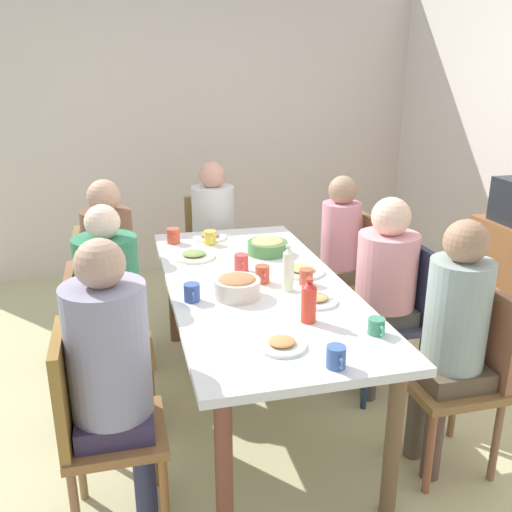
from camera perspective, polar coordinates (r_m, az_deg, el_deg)
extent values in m
plane|color=#C0BC8A|center=(3.34, 0.00, -14.94)|extent=(5.83, 5.83, 0.00)
cube|color=beige|center=(5.25, -6.75, 12.68)|extent=(0.12, 4.40, 2.60)
cube|color=silver|center=(2.99, 0.00, -3.08)|extent=(2.05, 0.92, 0.04)
cylinder|color=brown|center=(3.93, -8.40, -3.75)|extent=(0.07, 0.07, 0.72)
cylinder|color=brown|center=(2.34, -3.26, -21.08)|extent=(0.07, 0.07, 0.72)
cylinder|color=brown|center=(4.05, 1.76, -2.84)|extent=(0.07, 0.07, 0.72)
cylinder|color=brown|center=(2.53, 13.74, -18.02)|extent=(0.07, 0.07, 0.72)
cube|color=olive|center=(3.66, -14.30, -4.52)|extent=(0.40, 0.40, 0.04)
cylinder|color=#905840|center=(3.92, -16.55, -6.77)|extent=(0.04, 0.04, 0.43)
cylinder|color=brown|center=(3.61, -16.72, -9.06)|extent=(0.04, 0.04, 0.43)
cylinder|color=olive|center=(3.91, -11.56, -6.39)|extent=(0.04, 0.04, 0.43)
cylinder|color=olive|center=(3.60, -11.27, -8.65)|extent=(0.04, 0.04, 0.43)
cube|color=olive|center=(3.59, -17.47, -1.29)|extent=(0.38, 0.04, 0.45)
cylinder|color=#2C3853|center=(3.82, -12.55, -6.90)|extent=(0.09, 0.09, 0.45)
cylinder|color=#2F3056|center=(3.68, -12.45, -7.96)|extent=(0.09, 0.09, 0.45)
cube|color=#2C3648|center=(3.64, -14.38, -3.66)|extent=(0.30, 0.30, 0.10)
cylinder|color=brown|center=(3.54, -14.76, 0.70)|extent=(0.30, 0.30, 0.48)
sphere|color=tan|center=(3.45, -15.21, 5.91)|extent=(0.20, 0.20, 0.20)
cube|color=olive|center=(3.04, -14.20, -9.54)|extent=(0.40, 0.40, 0.04)
cylinder|color=olive|center=(3.31, -16.91, -11.80)|extent=(0.04, 0.04, 0.43)
cylinder|color=olive|center=(3.02, -17.15, -15.04)|extent=(0.04, 0.04, 0.43)
cylinder|color=olive|center=(3.30, -10.91, -11.36)|extent=(0.04, 0.04, 0.43)
cylinder|color=olive|center=(3.01, -10.49, -14.57)|extent=(0.04, 0.04, 0.43)
cube|color=#95593B|center=(2.95, -18.07, -5.76)|extent=(0.38, 0.04, 0.45)
cylinder|color=brown|center=(3.22, -12.09, -12.11)|extent=(0.09, 0.09, 0.45)
cylinder|color=brown|center=(3.08, -11.95, -13.61)|extent=(0.09, 0.09, 0.45)
cube|color=brown|center=(3.02, -14.30, -8.53)|extent=(0.30, 0.30, 0.10)
cylinder|color=#2D7851|center=(2.89, -14.79, -3.08)|extent=(0.31, 0.31, 0.52)
sphere|color=#F9D7BE|center=(2.78, -15.36, 3.34)|extent=(0.17, 0.17, 0.17)
cube|color=#32374B|center=(3.36, 12.74, -6.58)|extent=(0.40, 0.40, 0.04)
cylinder|color=#303C4D|center=(3.41, 16.35, -10.79)|extent=(0.04, 0.04, 0.43)
cylinder|color=#2A3B51|center=(3.67, 13.71, -8.33)|extent=(0.04, 0.04, 0.43)
cylinder|color=#23364F|center=(3.26, 11.06, -11.76)|extent=(0.04, 0.04, 0.43)
cylinder|color=#303747|center=(3.53, 8.75, -9.09)|extent=(0.04, 0.04, 0.43)
cube|color=#29304B|center=(3.35, 15.79, -2.54)|extent=(0.38, 0.04, 0.45)
cylinder|color=#494244|center=(3.35, 11.53, -10.68)|extent=(0.09, 0.09, 0.45)
cylinder|color=#3C4047|center=(3.48, 10.40, -9.44)|extent=(0.09, 0.09, 0.45)
cube|color=#454441|center=(3.34, 12.81, -5.65)|extent=(0.30, 0.30, 0.10)
cylinder|color=pink|center=(3.24, 13.15, -1.41)|extent=(0.34, 0.34, 0.43)
sphere|color=beige|center=(3.15, 13.57, 3.89)|extent=(0.22, 0.22, 0.22)
cube|color=brown|center=(2.84, 18.94, -12.19)|extent=(0.40, 0.40, 0.04)
cylinder|color=brown|center=(2.94, 23.20, -16.89)|extent=(0.04, 0.04, 0.43)
cylinder|color=brown|center=(3.16, 19.50, -13.65)|extent=(0.04, 0.04, 0.43)
cylinder|color=#965838|center=(2.77, 17.24, -18.54)|extent=(0.04, 0.04, 0.43)
cylinder|color=brown|center=(3.00, 13.87, -14.91)|extent=(0.04, 0.04, 0.43)
cube|color=#915A3F|center=(2.83, 22.54, -7.39)|extent=(0.38, 0.04, 0.45)
cylinder|color=brown|center=(2.85, 17.58, -17.05)|extent=(0.09, 0.09, 0.45)
cylinder|color=brown|center=(2.97, 15.95, -15.38)|extent=(0.09, 0.09, 0.45)
cube|color=brown|center=(2.81, 19.07, -11.14)|extent=(0.30, 0.30, 0.10)
cylinder|color=#90A19C|center=(2.68, 19.75, -5.54)|extent=(0.28, 0.28, 0.50)
sphere|color=#A1775B|center=(2.57, 20.58, 1.38)|extent=(0.19, 0.19, 0.19)
cube|color=olive|center=(3.93, 8.36, -2.47)|extent=(0.40, 0.40, 0.04)
cylinder|color=#8C623F|center=(3.94, 11.44, -6.16)|extent=(0.04, 0.04, 0.43)
cylinder|color=olive|center=(4.22, 9.50, -4.29)|extent=(0.04, 0.04, 0.43)
cylinder|color=#92613B|center=(3.82, 6.77, -6.76)|extent=(0.04, 0.04, 0.43)
cylinder|color=#94673E|center=(4.11, 5.11, -4.78)|extent=(0.04, 0.04, 0.43)
cube|color=brown|center=(3.92, 10.96, 0.98)|extent=(0.38, 0.04, 0.45)
cylinder|color=brown|center=(3.91, 7.28, -5.96)|extent=(0.09, 0.09, 0.45)
cylinder|color=brown|center=(4.05, 6.47, -5.04)|extent=(0.09, 0.09, 0.45)
cube|color=brown|center=(3.91, 8.40, -1.65)|extent=(0.30, 0.30, 0.10)
cylinder|color=pink|center=(3.82, 8.59, 2.15)|extent=(0.26, 0.26, 0.44)
sphere|color=tan|center=(3.75, 8.82, 6.63)|extent=(0.19, 0.19, 0.19)
cube|color=olive|center=(4.31, -4.27, -0.36)|extent=(0.40, 0.40, 0.04)
cylinder|color=#945F39|center=(4.58, -2.47, -2.17)|extent=(0.04, 0.04, 0.43)
cylinder|color=brown|center=(4.53, -6.69, -2.53)|extent=(0.04, 0.04, 0.43)
cylinder|color=olive|center=(4.27, -1.54, -3.76)|extent=(0.04, 0.04, 0.43)
cylinder|color=olive|center=(4.21, -6.08, -4.18)|extent=(0.04, 0.04, 0.43)
cube|color=olive|center=(4.41, -4.75, 3.27)|extent=(0.04, 0.38, 0.45)
cylinder|color=#3B3E44|center=(4.31, -2.92, -3.40)|extent=(0.09, 0.09, 0.45)
cylinder|color=#3E3A4A|center=(4.28, -5.02, -3.59)|extent=(0.09, 0.09, 0.45)
cube|color=#373C3C|center=(4.29, -4.29, 0.40)|extent=(0.30, 0.30, 0.10)
cylinder|color=silver|center=(4.21, -4.38, 3.99)|extent=(0.32, 0.32, 0.46)
sphere|color=tan|center=(4.14, -4.49, 8.20)|extent=(0.19, 0.19, 0.19)
cube|color=brown|center=(2.46, -14.05, -17.02)|extent=(0.40, 0.40, 0.04)
cylinder|color=olive|center=(2.74, -17.45, -19.01)|extent=(0.04, 0.04, 0.43)
cylinder|color=brown|center=(2.73, -9.94, -18.49)|extent=(0.04, 0.04, 0.43)
cylinder|color=#955C2F|center=(2.47, -9.26, -23.23)|extent=(0.04, 0.04, 0.43)
cube|color=olive|center=(2.35, -19.01, -12.60)|extent=(0.38, 0.04, 0.45)
cylinder|color=#36304C|center=(2.65, -11.39, -19.62)|extent=(0.09, 0.09, 0.45)
cylinder|color=#2E314F|center=(2.53, -11.17, -21.85)|extent=(0.09, 0.09, 0.45)
cube|color=#352A47|center=(2.43, -14.16, -15.86)|extent=(0.30, 0.30, 0.10)
cylinder|color=#908EA7|center=(2.26, -14.81, -9.22)|extent=(0.32, 0.32, 0.54)
sphere|color=tan|center=(2.12, -15.60, -0.77)|extent=(0.19, 0.19, 0.19)
cylinder|color=white|center=(2.75, 6.16, -4.57)|extent=(0.20, 0.20, 0.01)
ellipsoid|color=tan|center=(2.75, 6.18, -4.19)|extent=(0.11, 0.11, 0.02)
cylinder|color=white|center=(2.33, 2.62, -9.08)|extent=(0.20, 0.20, 0.01)
ellipsoid|color=#D28851|center=(2.32, 2.62, -8.65)|extent=(0.11, 0.11, 0.02)
cylinder|color=white|center=(3.75, -4.71, 1.90)|extent=(0.22, 0.22, 0.01)
ellipsoid|color=#C37655|center=(3.74, -4.72, 2.19)|extent=(0.12, 0.12, 0.02)
cylinder|color=silver|center=(3.13, 4.68, -1.59)|extent=(0.25, 0.25, 0.01)
ellipsoid|color=tan|center=(3.12, 4.69, -1.25)|extent=(0.14, 0.14, 0.02)
cylinder|color=#EAE9C5|center=(3.38, -6.32, -0.04)|extent=(0.25, 0.25, 0.01)
ellipsoid|color=#7D9651|center=(3.38, -6.33, 0.27)|extent=(0.14, 0.14, 0.02)
cylinder|color=beige|center=(2.79, -1.93, -3.28)|extent=(0.23, 0.23, 0.09)
ellipsoid|color=#B67349|center=(2.77, -1.94, -2.39)|extent=(0.19, 0.19, 0.04)
cylinder|color=#498043|center=(3.43, 1.19, 0.86)|extent=(0.25, 0.25, 0.08)
ellipsoid|color=tan|center=(3.41, 1.19, 1.47)|extent=(0.20, 0.20, 0.04)
cylinder|color=#3A5395|center=(2.76, -6.54, -3.69)|extent=(0.08, 0.08, 0.09)
torus|color=#3656A3|center=(2.71, -6.39, -4.11)|extent=(0.05, 0.01, 0.05)
cylinder|color=#3C5D9B|center=(2.19, 8.13, -10.11)|extent=(0.08, 0.08, 0.09)
torus|color=#3D5D9E|center=(2.15, 8.63, -10.73)|extent=(0.05, 0.01, 0.05)
cylinder|color=#C44B33|center=(2.97, 0.65, -1.86)|extent=(0.08, 0.08, 0.09)
torus|color=#C3443F|center=(2.92, 0.90, -2.20)|extent=(0.05, 0.01, 0.05)
cylinder|color=#E2C149|center=(3.61, -4.68, 1.88)|extent=(0.08, 0.08, 0.09)
torus|color=gold|center=(3.57, -4.55, 1.65)|extent=(0.05, 0.01, 0.05)
cylinder|color=#D5513A|center=(3.66, -8.40, 2.04)|extent=(0.08, 0.08, 0.10)
torus|color=#C1473A|center=(3.61, -8.31, 1.80)|extent=(0.05, 0.01, 0.05)
cylinder|color=#CA553E|center=(2.96, 5.11, -2.11)|extent=(0.07, 0.07, 0.08)
torus|color=#D05237|center=(2.92, 5.42, -2.44)|extent=(0.05, 0.01, 0.05)
cylinder|color=#CC4543|center=(3.13, -1.50, -0.69)|extent=(0.08, 0.08, 0.10)
torus|color=#D5463D|center=(3.08, -1.29, -1.00)|extent=(0.05, 0.01, 0.05)
cylinder|color=#3F8765|center=(2.48, 12.13, -6.98)|extent=(0.07, 0.07, 0.07)
torus|color=#3F946A|center=(2.44, 12.63, -7.46)|extent=(0.05, 0.01, 0.05)
cylinder|color=red|center=(2.52, 5.38, -4.94)|extent=(0.07, 0.07, 0.17)
cone|color=red|center=(2.49, 5.45, -2.88)|extent=(0.06, 0.06, 0.03)
cylinder|color=red|center=(2.48, 5.46, -2.45)|extent=(0.03, 0.03, 0.01)
cylinder|color=#E5E8C2|center=(2.85, 3.30, -1.62)|extent=(0.06, 0.06, 0.20)
cone|color=silver|center=(2.81, 3.35, 0.60)|extent=(0.05, 0.05, 0.03)
cylinder|color=white|center=(2.81, 3.36, 0.98)|extent=(0.03, 0.03, 0.01)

